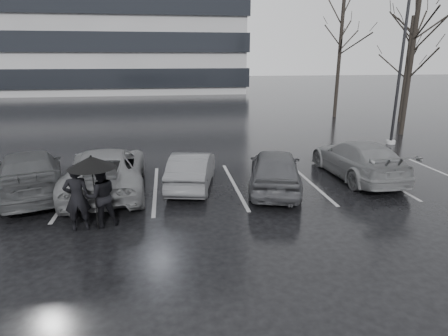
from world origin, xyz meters
TOP-DOWN VIEW (x-y plane):
  - ground at (0.00, 0.00)m, footprint 160.00×160.00m
  - car_main at (1.90, 1.85)m, footprint 2.74×4.53m
  - car_west_a at (-0.90, 2.59)m, footprint 2.06×3.97m
  - car_west_b at (-3.80, 2.54)m, footprint 2.76×5.47m
  - car_west_c at (-6.27, 2.62)m, footprint 3.51×5.41m
  - car_east at (5.37, 2.71)m, footprint 2.10×4.92m
  - pedestrian_left at (-4.10, -0.45)m, footprint 0.71×0.52m
  - pedestrian_right at (-3.52, -0.29)m, footprint 1.00×0.88m
  - umbrella at (-3.63, -0.52)m, footprint 1.21×1.21m
  - lamp_post at (9.94, 7.76)m, footprint 0.45×0.45m
  - stall_stripes at (-0.80, 2.50)m, footprint 19.72×5.00m
  - tree_east at (12.00, 10.00)m, footprint 0.26×0.26m
  - tree_ne at (14.50, 14.00)m, footprint 0.26×0.26m
  - tree_north at (11.00, 17.00)m, footprint 0.26×0.26m

SIDE VIEW (x-z plane):
  - ground at x=0.00m, z-range 0.00..0.00m
  - stall_stripes at x=-0.80m, z-range 0.00..0.00m
  - car_west_a at x=-0.90m, z-range 0.00..1.25m
  - car_east at x=5.37m, z-range 0.00..1.41m
  - car_main at x=1.90m, z-range 0.00..1.44m
  - car_west_c at x=-6.27m, z-range 0.00..1.46m
  - car_west_b at x=-3.80m, z-range 0.00..1.48m
  - pedestrian_right at x=-3.52m, z-range 0.00..1.72m
  - pedestrian_left at x=-4.10m, z-range 0.00..1.80m
  - umbrella at x=-3.63m, z-range 0.84..2.89m
  - tree_ne at x=14.50m, z-range 0.00..7.00m
  - lamp_post at x=9.94m, z-range -0.35..7.96m
  - tree_east at x=12.00m, z-range 0.00..8.00m
  - tree_north at x=11.00m, z-range 0.00..8.50m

